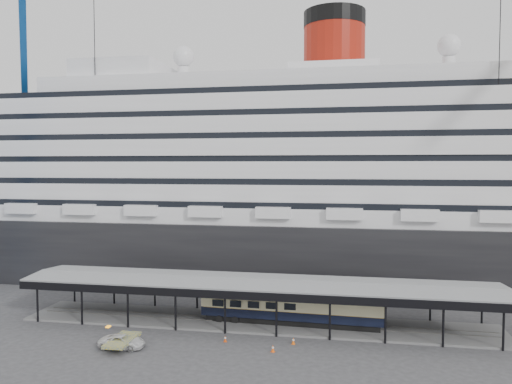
% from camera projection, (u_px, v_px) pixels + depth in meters
% --- Properties ---
extents(ground, '(200.00, 200.00, 0.00)m').
position_uv_depth(ground, '(249.00, 338.00, 54.14)').
color(ground, '#37373A').
rests_on(ground, ground).
extents(cruise_ship, '(130.00, 30.00, 43.90)m').
position_uv_depth(cruise_ship, '(286.00, 168.00, 84.60)').
color(cruise_ship, black).
rests_on(cruise_ship, ground).
extents(platform_canopy, '(56.00, 9.18, 5.30)m').
position_uv_depth(platform_canopy, '(257.00, 304.00, 58.93)').
color(platform_canopy, slate).
rests_on(platform_canopy, ground).
extents(port_truck, '(4.72, 2.22, 1.30)m').
position_uv_depth(port_truck, '(122.00, 342.00, 51.09)').
color(port_truck, silver).
rests_on(port_truck, ground).
extents(pullman_carriage, '(21.32, 3.64, 20.84)m').
position_uv_depth(pullman_carriage, '(291.00, 304.00, 58.19)').
color(pullman_carriage, black).
rests_on(pullman_carriage, ground).
extents(traffic_cone_left, '(0.40, 0.40, 0.67)m').
position_uv_depth(traffic_cone_left, '(225.00, 339.00, 52.87)').
color(traffic_cone_left, '#D7450B').
rests_on(traffic_cone_left, ground).
extents(traffic_cone_mid, '(0.48, 0.48, 0.74)m').
position_uv_depth(traffic_cone_mid, '(273.00, 348.00, 49.97)').
color(traffic_cone_mid, '#F7560D').
rests_on(traffic_cone_mid, ground).
extents(traffic_cone_right, '(0.41, 0.41, 0.72)m').
position_uv_depth(traffic_cone_right, '(293.00, 341.00, 52.16)').
color(traffic_cone_right, orange).
rests_on(traffic_cone_right, ground).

